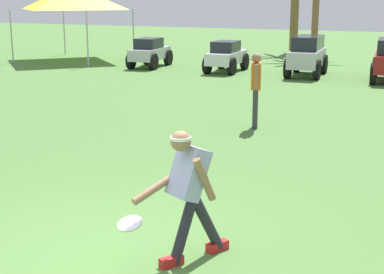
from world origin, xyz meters
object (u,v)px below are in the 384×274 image
(frisbee_in_flight, at_px, (130,224))
(parked_car_slot_b, at_px, (226,56))
(parked_car_slot_a, at_px, (150,52))
(parked_car_slot_c, at_px, (307,54))
(frisbee_thrower, at_px, (189,188))
(teammate_near_sideline, at_px, (256,83))

(frisbee_in_flight, distance_m, parked_car_slot_b, 15.63)
(parked_car_slot_a, relative_size, parked_car_slot_c, 0.93)
(frisbee_thrower, bearing_deg, parked_car_slot_a, 118.70)
(frisbee_thrower, height_order, parked_car_slot_a, frisbee_thrower)
(frisbee_in_flight, relative_size, parked_car_slot_c, 0.13)
(frisbee_in_flight, relative_size, teammate_near_sideline, 0.20)
(parked_car_slot_b, height_order, parked_car_slot_c, parked_car_slot_c)
(frisbee_thrower, bearing_deg, parked_car_slot_c, 97.86)
(frisbee_thrower, xyz_separation_m, parked_car_slot_b, (-4.90, 14.56, -0.23))
(frisbee_thrower, xyz_separation_m, teammate_near_sideline, (-1.25, 6.31, 0.14))
(parked_car_slot_c, bearing_deg, frisbee_in_flight, -84.10)
(teammate_near_sideline, height_order, parked_car_slot_a, teammate_near_sideline)
(parked_car_slot_b, relative_size, parked_car_slot_c, 0.91)
(parked_car_slot_a, height_order, parked_car_slot_c, parked_car_slot_c)
(frisbee_thrower, relative_size, teammate_near_sideline, 0.91)
(frisbee_thrower, height_order, parked_car_slot_c, frisbee_thrower)
(frisbee_thrower, distance_m, parked_car_slot_b, 15.37)
(teammate_near_sideline, height_order, parked_car_slot_b, teammate_near_sideline)
(frisbee_in_flight, height_order, parked_car_slot_c, parked_car_slot_c)
(teammate_near_sideline, xyz_separation_m, parked_car_slot_c, (-0.78, 8.37, -0.22))
(parked_car_slot_a, distance_m, parked_car_slot_b, 3.16)
(frisbee_thrower, height_order, parked_car_slot_b, frisbee_thrower)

